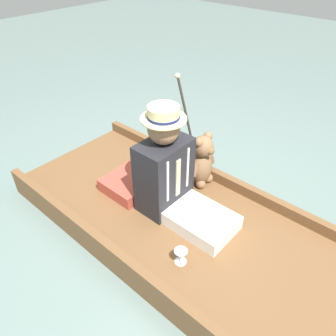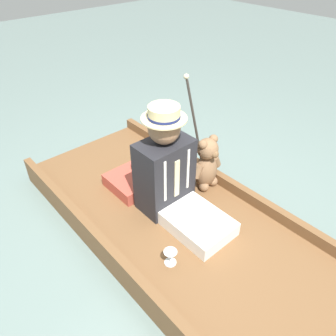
{
  "view_description": "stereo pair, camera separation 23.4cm",
  "coord_description": "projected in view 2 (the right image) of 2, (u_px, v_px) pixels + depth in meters",
  "views": [
    {
      "loc": [
        1.37,
        1.12,
        1.91
      ],
      "look_at": [
        -0.04,
        -0.13,
        0.51
      ],
      "focal_mm": 35.0,
      "sensor_mm": 36.0,
      "label": 1
    },
    {
      "loc": [
        1.21,
        1.28,
        1.91
      ],
      "look_at": [
        -0.04,
        -0.13,
        0.51
      ],
      "focal_mm": 35.0,
      "sensor_mm": 36.0,
      "label": 2
    }
  ],
  "objects": [
    {
      "name": "ground_plane",
      "position": [
        175.0,
        230.0,
        2.55
      ],
      "size": [
        16.0,
        16.0,
        0.0
      ],
      "primitive_type": "plane",
      "color": "slate"
    },
    {
      "name": "punt_boat",
      "position": [
        175.0,
        223.0,
        2.51
      ],
      "size": [
        1.19,
        2.71,
        0.24
      ],
      "color": "brown",
      "rests_on": "ground_plane"
    },
    {
      "name": "seat_cushion",
      "position": [
        140.0,
        177.0,
        2.78
      ],
      "size": [
        0.53,
        0.37,
        0.11
      ],
      "color": "#B24738",
      "rests_on": "punt_boat"
    },
    {
      "name": "seated_person",
      "position": [
        171.0,
        176.0,
        2.36
      ],
      "size": [
        0.4,
        0.75,
        0.84
      ],
      "rotation": [
        0.0,
        0.0,
        -0.06
      ],
      "color": "white",
      "rests_on": "punt_boat"
    },
    {
      "name": "teddy_bear",
      "position": [
        207.0,
        164.0,
        2.64
      ],
      "size": [
        0.33,
        0.19,
        0.47
      ],
      "color": "#846042",
      "rests_on": "punt_boat"
    },
    {
      "name": "wine_glass",
      "position": [
        170.0,
        255.0,
        2.09
      ],
      "size": [
        0.09,
        0.09,
        0.11
      ],
      "color": "silver",
      "rests_on": "punt_boat"
    },
    {
      "name": "walking_cane",
      "position": [
        194.0,
        122.0,
        2.62
      ],
      "size": [
        0.04,
        0.31,
        0.87
      ],
      "color": "#2D2823",
      "rests_on": "punt_boat"
    }
  ]
}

